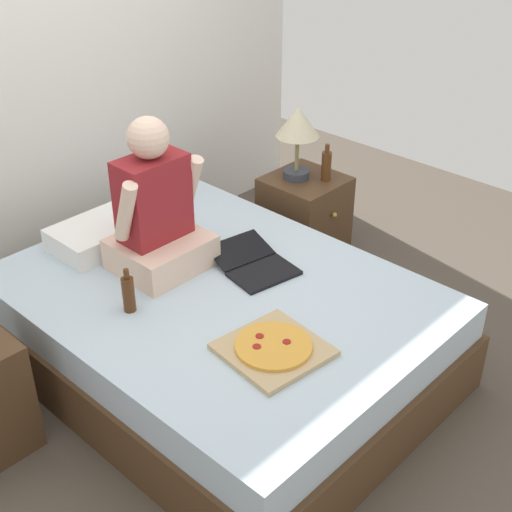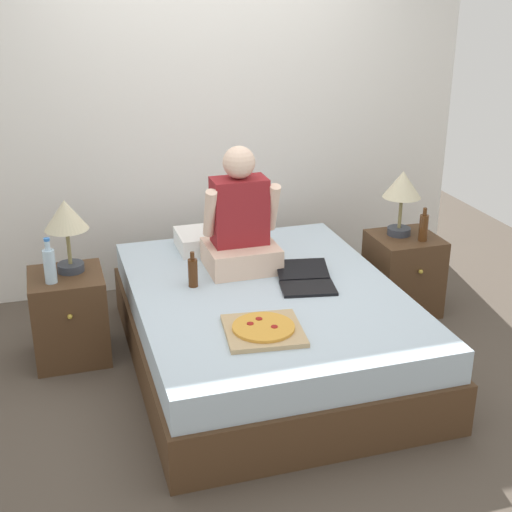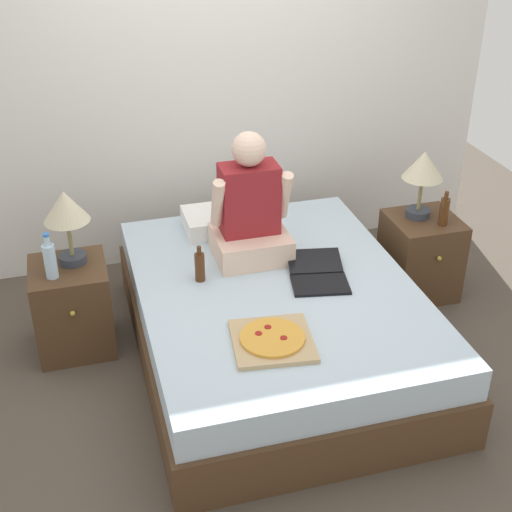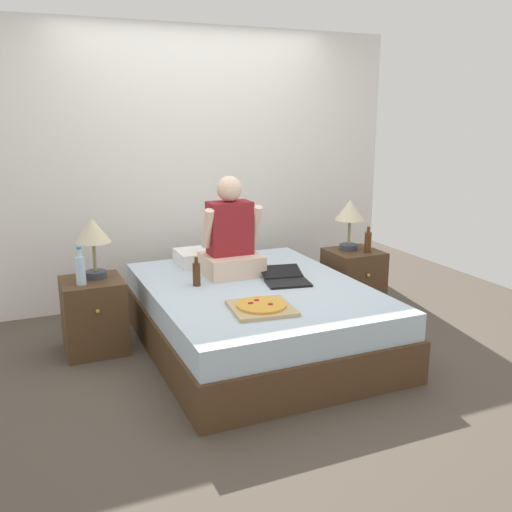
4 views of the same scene
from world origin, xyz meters
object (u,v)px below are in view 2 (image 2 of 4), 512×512
(bed, at_px, (266,326))
(nightstand_right, at_px, (403,274))
(beer_bottle, at_px, (424,227))
(person_seated, at_px, (240,224))
(beer_bottle_on_bed, at_px, (193,272))
(lamp_on_right_nightstand, at_px, (402,189))
(water_bottle, at_px, (50,265))
(pizza_box, at_px, (263,329))
(lamp_on_left_nightstand, at_px, (66,220))
(laptop, at_px, (306,282))
(nightstand_left, at_px, (69,316))

(bed, relative_size, nightstand_right, 3.76)
(bed, bearing_deg, beer_bottle, 14.45)
(nightstand_right, relative_size, person_seated, 0.71)
(beer_bottle_on_bed, bearing_deg, lamp_on_right_nightstand, 10.95)
(water_bottle, relative_size, pizza_box, 0.62)
(beer_bottle_on_bed, bearing_deg, water_bottle, 169.35)
(lamp_on_left_nightstand, height_order, laptop, lamp_on_left_nightstand)
(lamp_on_right_nightstand, bearing_deg, beer_bottle_on_bed, -169.05)
(lamp_on_left_nightstand, xyz_separation_m, beer_bottle_on_bed, (0.69, -0.29, -0.30))
(nightstand_right, bearing_deg, laptop, -154.66)
(lamp_on_right_nightstand, bearing_deg, lamp_on_left_nightstand, 180.00)
(water_bottle, relative_size, laptop, 0.59)
(beer_bottle_on_bed, bearing_deg, laptop, -15.20)
(nightstand_left, height_order, lamp_on_left_nightstand, lamp_on_left_nightstand)
(person_seated, height_order, pizza_box, person_seated)
(nightstand_right, xyz_separation_m, lamp_on_right_nightstand, (-0.03, 0.05, 0.60))
(nightstand_left, distance_m, nightstand_right, 2.27)
(laptop, bearing_deg, pizza_box, -130.22)
(lamp_on_left_nightstand, distance_m, lamp_on_right_nightstand, 2.20)
(beer_bottle, xyz_separation_m, pizza_box, (-1.38, -0.83, -0.14))
(lamp_on_left_nightstand, relative_size, water_bottle, 1.63)
(lamp_on_left_nightstand, xyz_separation_m, nightstand_right, (2.23, -0.05, -0.60))
(bed, height_order, nightstand_right, nightstand_right)
(bed, distance_m, nightstand_left, 1.21)
(nightstand_left, bearing_deg, laptop, -16.88)
(bed, bearing_deg, person_seated, 98.12)
(water_bottle, xyz_separation_m, beer_bottle_on_bed, (0.81, -0.15, -0.08))
(water_bottle, relative_size, person_seated, 0.35)
(nightstand_right, distance_m, pizza_box, 1.62)
(bed, bearing_deg, pizza_box, -109.22)
(lamp_on_right_nightstand, distance_m, beer_bottle_on_bed, 1.57)
(water_bottle, xyz_separation_m, nightstand_right, (2.35, 0.09, -0.39))
(nightstand_left, xyz_separation_m, water_bottle, (-0.08, -0.09, 0.39))
(lamp_on_left_nightstand, height_order, person_seated, person_seated)
(bed, xyz_separation_m, laptop, (0.25, -0.01, 0.27))
(laptop, bearing_deg, beer_bottle, 18.49)
(person_seated, distance_m, beer_bottle_on_bed, 0.45)
(laptop, distance_m, beer_bottle_on_bed, 0.68)
(beer_bottle_on_bed, bearing_deg, nightstand_left, 161.64)
(lamp_on_left_nightstand, xyz_separation_m, person_seated, (1.04, -0.09, -0.10))
(nightstand_left, relative_size, beer_bottle_on_bed, 2.51)
(pizza_box, bearing_deg, lamp_on_right_nightstand, 37.23)
(water_bottle, height_order, lamp_on_right_nightstand, lamp_on_right_nightstand)
(nightstand_left, xyz_separation_m, nightstand_right, (2.27, 0.00, 0.00))
(nightstand_right, height_order, beer_bottle, beer_bottle)
(bed, distance_m, person_seated, 0.65)
(lamp_on_left_nightstand, bearing_deg, beer_bottle_on_bed, -22.96)
(nightstand_left, xyz_separation_m, lamp_on_right_nightstand, (2.24, 0.05, 0.60))
(nightstand_left, distance_m, person_seated, 1.19)
(bed, distance_m, laptop, 0.37)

